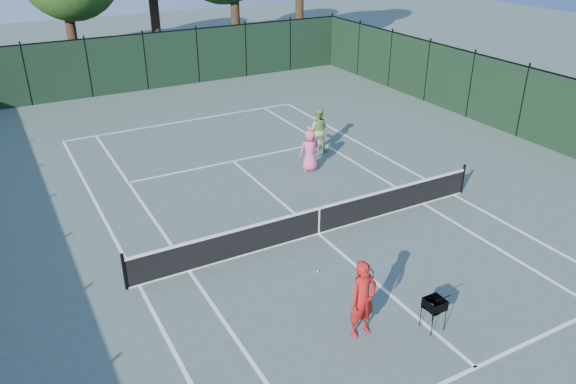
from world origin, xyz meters
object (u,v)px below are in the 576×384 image
player_pink (310,150)px  player_green (318,130)px  ball_hopper (435,304)px  coach (363,299)px  loose_ball_midcourt (318,272)px  loose_ball_near_cart (429,310)px

player_pink → player_green: bearing=-114.4°
player_pink → ball_hopper: 9.45m
coach → player_pink: 9.29m
loose_ball_midcourt → ball_hopper: bearing=-70.6°
coach → ball_hopper: (1.54, -0.68, -0.26)m
coach → ball_hopper: 1.70m
player_pink → loose_ball_near_cart: (-1.78, -8.68, -0.76)m
player_pink → ball_hopper: bearing=92.1°
coach → player_green: 11.17m
player_green → player_pink: bearing=83.0°
ball_hopper → loose_ball_near_cart: bearing=45.5°
loose_ball_midcourt → player_pink: bearing=61.1°
player_pink → loose_ball_near_cart: bearing=93.7°
coach → player_green: (4.95, 10.01, -0.04)m
loose_ball_near_cart → ball_hopper: bearing=-126.6°
loose_ball_near_cart → loose_ball_midcourt: 3.10m
ball_hopper → loose_ball_midcourt: size_ratio=12.08×
loose_ball_midcourt → player_green: bearing=58.7°
coach → ball_hopper: bearing=-28.0°
coach → loose_ball_near_cart: size_ratio=27.95×
player_pink → loose_ball_near_cart: player_pink is taller
loose_ball_near_cart → player_green: bearing=73.4°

